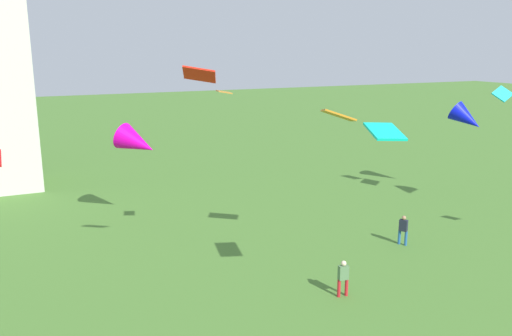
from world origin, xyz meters
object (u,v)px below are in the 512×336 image
Objects in this scene: kite_flying_5 at (503,94)px; kite_flying_7 at (224,92)px; kite_flying_10 at (138,143)px; person_2 at (403,228)px; kite_flying_4 at (385,131)px; kite_flying_3 at (467,119)px; kite_flying_8 at (199,75)px; kite_flying_0 at (338,115)px; person_3 at (343,276)px.

kite_flying_7 is at bearing -14.76° from kite_flying_5.
person_2 is at bearing -76.85° from kite_flying_10.
kite_flying_7 reaches higher than kite_flying_10.
person_2 is at bearing 150.88° from kite_flying_4.
kite_flying_7 is (-20.23, -5.03, 2.95)m from kite_flying_3.
person_2 is 15.58m from kite_flying_10.
kite_flying_8 is at bearing -129.63° from kite_flying_10.
kite_flying_3 is 4.75m from kite_flying_5.
person_3 is at bearing -92.55° from kite_flying_0.
kite_flying_4 is 1.79× the size of kite_flying_7.
person_2 is at bearing -143.73° from kite_flying_8.
kite_flying_10 is (-5.52, 15.04, -2.47)m from kite_flying_4.
kite_flying_7 is at bearing -137.99° from kite_flying_4.
kite_flying_10 is at bearing 150.88° from kite_flying_0.
kite_flying_5 is (13.76, 2.72, 0.26)m from kite_flying_0.
kite_flying_4 is 16.21m from kite_flying_10.
kite_flying_5 reaches higher than kite_flying_0.
kite_flying_7 is at bearing -175.07° from kite_flying_0.
kite_flying_0 reaches higher than kite_flying_10.
kite_flying_3 is at bearing -133.14° from kite_flying_8.
person_3 is at bearing -105.79° from kite_flying_10.
kite_flying_8 reaches higher than kite_flying_0.
kite_flying_0 is at bearing -108.87° from person_3.
kite_flying_10 is (-5.81, 12.50, 4.15)m from person_3.
kite_flying_7 is at bearing -45.54° from person_3.
kite_flying_3 is (16.72, 9.66, 4.62)m from person_3.
kite_flying_5 is (-1.51, -3.99, 2.09)m from kite_flying_3.
kite_flying_7 is (-3.51, 4.63, 7.57)m from person_3.
kite_flying_0 is at bearing -113.39° from person_2.
kite_flying_7 is 3.66m from kite_flying_8.
kite_flying_3 is 1.82× the size of kite_flying_5.
kite_flying_3 is 1.62× the size of kite_flying_4.
person_3 is (-6.32, -3.64, -0.01)m from person_2.
kite_flying_8 is (-2.09, -2.85, 0.94)m from kite_flying_7.
kite_flying_0 is at bearing 82.95° from kite_flying_7.
kite_flying_8 is at bearing -111.30° from kite_flying_4.
kite_flying_7 reaches higher than kite_flying_5.
kite_flying_5 is at bearing 135.73° from kite_flying_4.
person_3 is at bearing -91.47° from person_2.
person_2 is 1.21× the size of kite_flying_8.
kite_flying_4 is 7.92m from kite_flying_7.
kite_flying_8 is (-22.33, -7.88, 3.88)m from kite_flying_3.
kite_flying_5 is (15.49, 8.22, 0.09)m from kite_flying_4.
kite_flying_5 is 1.19× the size of kite_flying_8.
kite_flying_8 reaches higher than kite_flying_10.
kite_flying_5 reaches higher than person_3.
kite_flying_4 is (-17.01, -12.20, 2.00)m from kite_flying_3.
person_3 is 1.01× the size of kite_flying_5.
kite_flying_4 is 1.33× the size of kite_flying_8.
kite_flying_7 reaches higher than person_3.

